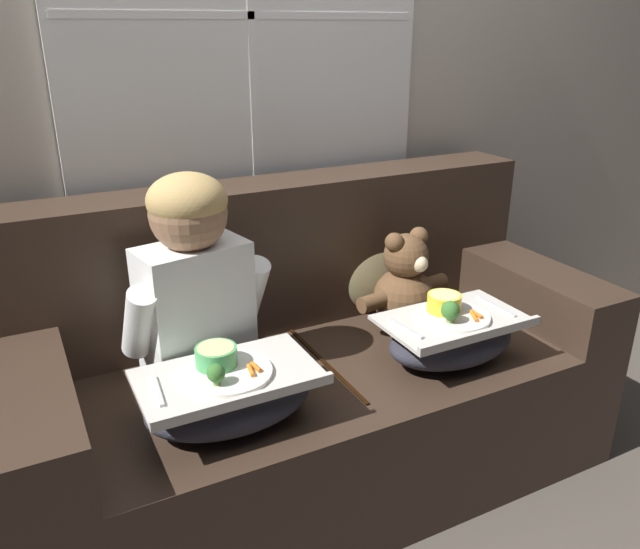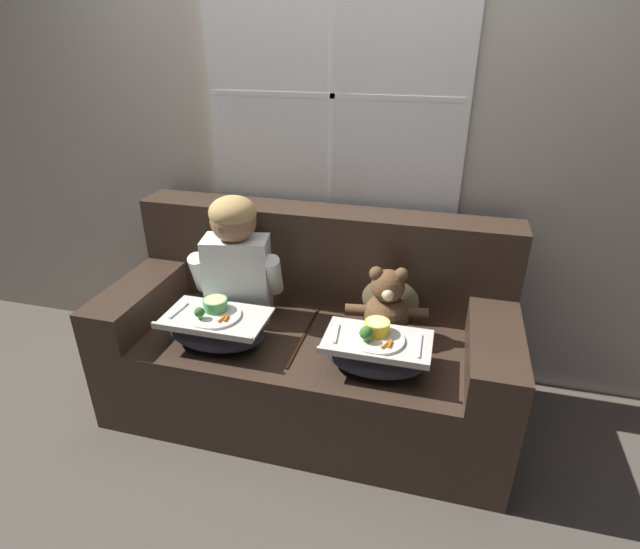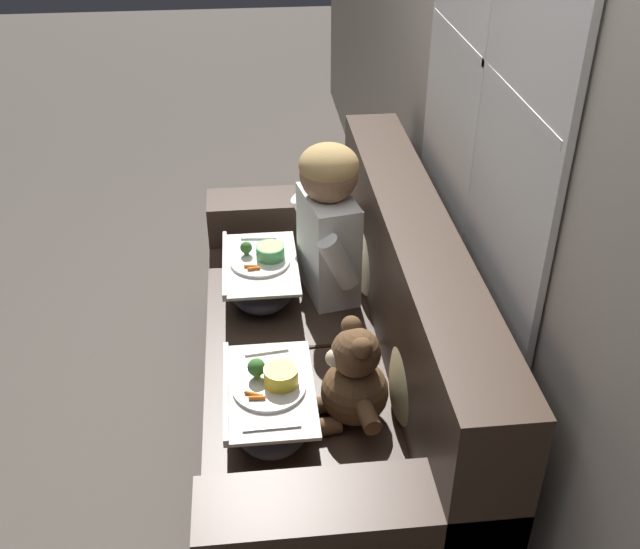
{
  "view_description": "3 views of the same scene",
  "coord_description": "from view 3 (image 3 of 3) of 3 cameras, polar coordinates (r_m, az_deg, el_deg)",
  "views": [
    {
      "loc": [
        -0.8,
        -1.57,
        1.45
      ],
      "look_at": [
        -0.01,
        -0.03,
        0.75
      ],
      "focal_mm": 35.0,
      "sensor_mm": 36.0,
      "label": 1
    },
    {
      "loc": [
        0.58,
        -1.94,
        1.77
      ],
      "look_at": [
        0.04,
        0.09,
        0.72
      ],
      "focal_mm": 28.0,
      "sensor_mm": 36.0,
      "label": 2
    },
    {
      "loc": [
        2.12,
        -0.23,
        2.15
      ],
      "look_at": [
        -0.09,
        -0.0,
        0.71
      ],
      "focal_mm": 42.0,
      "sensor_mm": 36.0,
      "label": 3
    }
  ],
  "objects": [
    {
      "name": "child_figure",
      "position": [
        2.84,
        0.62,
        4.59
      ],
      "size": [
        0.46,
        0.25,
        0.62
      ],
      "color": "white",
      "rests_on": "couch"
    },
    {
      "name": "lap_tray_child",
      "position": [
        2.96,
        -4.52,
        -0.13
      ],
      "size": [
        0.47,
        0.29,
        0.21
      ],
      "color": "#2D2D38",
      "rests_on": "child_figure"
    },
    {
      "name": "teddy_bear",
      "position": [
        2.35,
        2.57,
        -8.11
      ],
      "size": [
        0.39,
        0.27,
        0.36
      ],
      "color": "brown",
      "rests_on": "couch"
    },
    {
      "name": "throw_pillow_behind_child",
      "position": [
        2.95,
        4.05,
        1.85
      ],
      "size": [
        0.36,
        0.18,
        0.38
      ],
      "color": "#C1B293",
      "rests_on": "couch"
    },
    {
      "name": "ground_plane",
      "position": [
        3.03,
        0.21,
        -12.34
      ],
      "size": [
        14.0,
        14.0,
        0.0
      ],
      "primitive_type": "plane",
      "color": "#4C443D"
    },
    {
      "name": "throw_pillow_behind_teddy",
      "position": [
        2.36,
        6.99,
        -7.35
      ],
      "size": [
        0.35,
        0.17,
        0.36
      ],
      "color": "tan",
      "rests_on": "couch"
    },
    {
      "name": "couch",
      "position": [
        2.79,
        1.56,
        -7.15
      ],
      "size": [
        1.91,
        0.84,
        0.97
      ],
      "color": "#38281E",
      "rests_on": "ground_plane"
    },
    {
      "name": "wall_back_with_window",
      "position": [
        2.4,
        13.06,
        11.59
      ],
      "size": [
        8.0,
        0.08,
        2.6
      ],
      "color": "#BCB2A3",
      "rests_on": "ground_plane"
    },
    {
      "name": "lap_tray_teddy",
      "position": [
        2.38,
        -3.83,
        -9.77
      ],
      "size": [
        0.45,
        0.28,
        0.22
      ],
      "color": "#2D2D38",
      "rests_on": "teddy_bear"
    }
  ]
}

